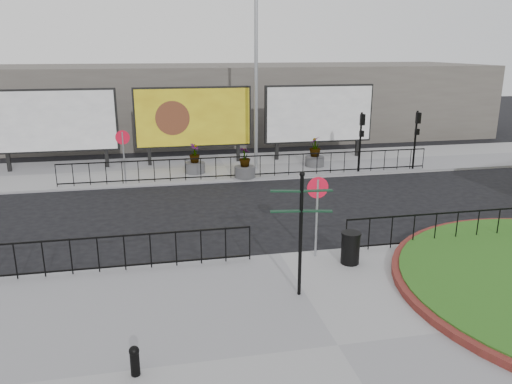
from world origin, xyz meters
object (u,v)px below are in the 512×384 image
object	(u,v)px
planter_b	(245,167)
planter_c	(315,155)
lamp_post	(256,76)
billboard_mid	(193,118)
fingerpost_sign	(301,222)
planter_a	(195,163)
bollard	(135,359)
litter_bin	(350,248)

from	to	relation	value
planter_b	planter_c	bearing A→B (deg)	21.54
lamp_post	planter_c	size ratio (longest dim) A/B	5.81
billboard_mid	fingerpost_sign	bearing A→B (deg)	-85.12
fingerpost_sign	planter_a	distance (m)	13.58
bollard	planter_b	xyz separation A→B (m)	(4.80, 14.56, 0.17)
planter_b	billboard_mid	bearing A→B (deg)	120.72
planter_c	lamp_post	bearing A→B (deg)	180.00
lamp_post	bollard	world-z (taller)	lamp_post
fingerpost_sign	planter_c	world-z (taller)	fingerpost_sign
bollard	planter_b	size ratio (longest dim) A/B	0.42
planter_b	bollard	bearing A→B (deg)	-108.24
lamp_post	planter_a	size ratio (longest dim) A/B	6.22
fingerpost_sign	bollard	distance (m)	5.00
lamp_post	planter_b	bearing A→B (deg)	-118.94
lamp_post	fingerpost_sign	bearing A→B (deg)	-97.00
billboard_mid	planter_c	size ratio (longest dim) A/B	3.90
planter_a	billboard_mid	bearing A→B (deg)	85.51
bollard	planter_c	bearing A→B (deg)	61.29
litter_bin	bollard	bearing A→B (deg)	-145.91
billboard_mid	planter_b	xyz separation A→B (m)	(2.12, -3.57, -1.97)
billboard_mid	litter_bin	bearing A→B (deg)	-76.70
bollard	litter_bin	xyz separation A→B (m)	(6.00, 4.06, 0.14)
billboard_mid	litter_bin	distance (m)	14.59
planter_a	planter_c	world-z (taller)	planter_c
lamp_post	litter_bin	size ratio (longest dim) A/B	9.69
fingerpost_sign	planter_a	bearing A→B (deg)	109.43
billboard_mid	lamp_post	size ratio (longest dim) A/B	0.67
planter_b	planter_c	distance (m)	4.36
billboard_mid	planter_a	xyz separation A→B (m)	(-0.17, -2.19, -1.96)
planter_c	billboard_mid	bearing A→B (deg)	162.29
fingerpost_sign	planter_b	bearing A→B (deg)	99.28
fingerpost_sign	litter_bin	xyz separation A→B (m)	(1.99, 1.54, -1.47)
lamp_post	planter_c	bearing A→B (deg)	-0.00
litter_bin	planter_b	size ratio (longest dim) A/B	0.64
lamp_post	fingerpost_sign	size ratio (longest dim) A/B	2.85
lamp_post	bollard	bearing A→B (deg)	-109.38
billboard_mid	planter_c	world-z (taller)	billboard_mid
bollard	lamp_post	bearing A→B (deg)	70.62
fingerpost_sign	litter_bin	world-z (taller)	fingerpost_sign
planter_a	planter_c	size ratio (longest dim) A/B	0.93
planter_b	planter_c	world-z (taller)	planter_c
planter_a	planter_b	distance (m)	2.68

